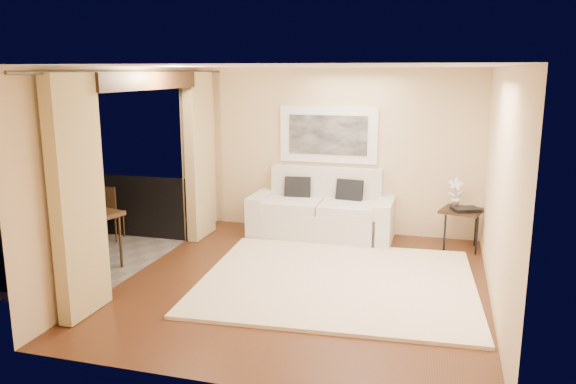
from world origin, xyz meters
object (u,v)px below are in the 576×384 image
(sofa, at_px, (322,213))
(side_table, at_px, (462,213))
(orchid, at_px, (456,192))
(ice_bucket, at_px, (77,204))
(balcony_chair_near, at_px, (79,226))
(balcony_chair_far, at_px, (107,209))
(bistro_table, at_px, (88,219))

(sofa, relative_size, side_table, 3.27)
(orchid, height_order, ice_bucket, orchid)
(orchid, bearing_deg, sofa, -179.11)
(side_table, distance_m, ice_bucket, 5.50)
(balcony_chair_near, bearing_deg, balcony_chair_far, 124.67)
(sofa, distance_m, orchid, 2.10)
(bistro_table, xyz_separation_m, balcony_chair_far, (-0.60, 1.32, -0.23))
(sofa, relative_size, balcony_chair_far, 2.56)
(bistro_table, bearing_deg, sofa, 43.80)
(bistro_table, distance_m, ice_bucket, 0.27)
(orchid, relative_size, bistro_table, 0.53)
(side_table, relative_size, bistro_table, 0.81)
(bistro_table, bearing_deg, balcony_chair_near, 158.79)
(side_table, height_order, balcony_chair_near, balcony_chair_near)
(bistro_table, distance_m, balcony_chair_near, 0.24)
(balcony_chair_far, bearing_deg, ice_bucket, 98.31)
(orchid, bearing_deg, balcony_chair_near, -153.12)
(sofa, bearing_deg, side_table, -2.88)
(sofa, distance_m, bistro_table, 3.64)
(bistro_table, bearing_deg, ice_bucket, 161.47)
(balcony_chair_far, bearing_deg, sofa, -169.20)
(orchid, height_order, balcony_chair_far, orchid)
(side_table, height_order, orchid, orchid)
(side_table, bearing_deg, sofa, 177.29)
(balcony_chair_near, xyz_separation_m, ice_bucket, (-0.00, -0.01, 0.31))
(orchid, bearing_deg, balcony_chair_far, -166.93)
(sofa, bearing_deg, ice_bucket, -139.18)
(bistro_table, height_order, balcony_chair_far, balcony_chair_far)
(sofa, distance_m, ice_bucket, 3.76)
(side_table, xyz_separation_m, ice_bucket, (-4.97, -2.34, 0.36))
(ice_bucket, bearing_deg, balcony_chair_far, 107.84)
(sofa, height_order, ice_bucket, sofa)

